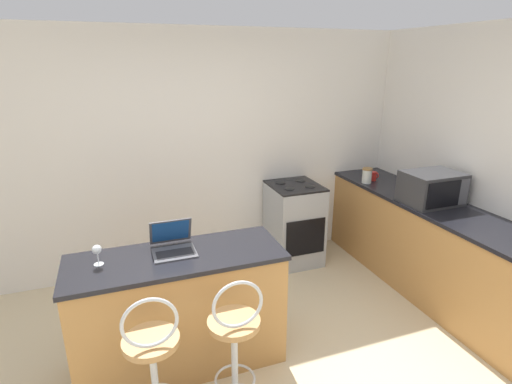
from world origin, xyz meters
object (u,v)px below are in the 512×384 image
Objects in this scene: stove_range at (294,223)px; laptop at (173,243)px; microwave at (432,188)px; bar_stool_near at (154,370)px; storage_jar at (367,175)px; bar_stool_far at (235,350)px; mug_red at (373,176)px; wine_glass_tall at (97,251)px.

laptop is at bearing -143.11° from stove_range.
microwave is at bearing -45.22° from stove_range.
bar_stool_near is 3.39× the size of laptop.
bar_stool_far is at bearing -142.04° from storage_jar.
storage_jar reaches higher than bar_stool_far.
microwave is at bearing 20.18° from bar_stool_far.
bar_stool_far is (0.51, 0.00, 0.00)m from bar_stool_near.
microwave is 5.22× the size of mug_red.
laptop is at bearing -157.79° from mug_red.
bar_stool_far is 1.14m from wine_glass_tall.
stove_range is (-0.99, 0.99, -0.62)m from microwave.
bar_stool_far is at bearing -68.41° from laptop.
wine_glass_tall is 0.85× the size of storage_jar.
storage_jar reaches higher than stove_range.
stove_range is 9.20× the size of mug_red.
bar_stool_near is 0.51m from bar_stool_far.
wine_glass_tall reaches higher than bar_stool_near.
bar_stool_near is at bearing -148.35° from mug_red.
microwave is 3.64× the size of wine_glass_tall.
stove_range is (1.28, 1.83, -0.03)m from bar_stool_far.
bar_stool_near is at bearing -163.33° from microwave.
microwave reaches higher than bar_stool_far.
wine_glass_tall is (-2.99, -1.05, 0.05)m from mug_red.
bar_stool_near reaches higher than stove_range.
wine_glass_tall is (-0.78, 0.62, 0.55)m from bar_stool_far.
stove_range is 1.08m from mug_red.
laptop is 2.00m from stove_range.
mug_red is (-0.05, 0.85, -0.10)m from microwave.
bar_stool_near is 7.09× the size of wine_glass_tall.
laptop reaches higher than mug_red.
laptop is at bearing 111.59° from bar_stool_far.
bar_stool_near is 2.56m from stove_range.
storage_jar is (2.59, 1.62, 0.53)m from bar_stool_near.
laptop is (-0.26, 0.67, 0.50)m from bar_stool_far.
bar_stool_near is 6.00× the size of storage_jar.
bar_stool_far is 2.69m from storage_jar.
laptop reaches higher than bar_stool_far.
wine_glass_tall is at bearing 141.28° from bar_stool_far.
wine_glass_tall reaches higher than mug_red.
bar_stool_far is 3.39× the size of laptop.
mug_red is at bearing 31.65° from bar_stool_near.
bar_stool_far is 2.23m from stove_range.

